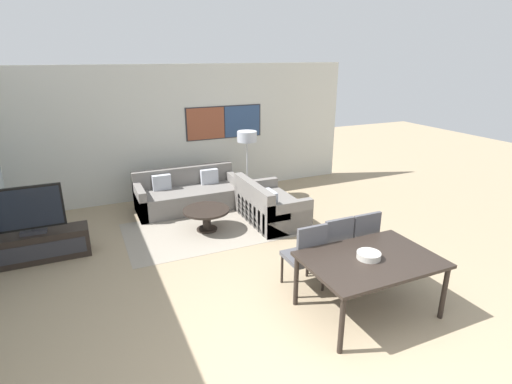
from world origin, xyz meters
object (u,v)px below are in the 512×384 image
Objects in this scene: dining_table at (371,263)px; fruit_bowl at (369,255)px; dining_chair_left at (306,253)px; dining_chair_centre at (333,245)px; sofa_side at (268,208)px; tv_console at (37,246)px; television at (30,211)px; coffee_table at (206,214)px; dining_chair_right at (360,239)px; sofa_main at (188,195)px; floor_lamp at (247,140)px.

dining_table is 5.55× the size of fruit_bowl.
dining_chair_centre is at bearing 6.91° from dining_chair_left.
dining_table is at bearing -21.41° from fruit_bowl.
tv_console is at bearing 88.85° from sofa_side.
fruit_bowl is at bearing -39.69° from television.
fruit_bowl reaches higher than coffee_table.
tv_console is 1.54× the size of dining_chair_right.
coffee_table is 2.78m from dining_chair_right.
dining_chair_right is (0.44, -0.01, 0.00)m from dining_chair_centre.
sofa_side is at bearing 87.84° from dining_table.
coffee_table is at bearing 114.50° from dining_chair_centre.
tv_console is 1.82× the size of coffee_table.
television is 4.85m from dining_table.
tv_console is at bearing 150.82° from dining_chair_right.
dining_chair_right is at bearing -67.13° from sofa_main.
tv_console is 4.87m from dining_table.
dining_table is (-0.11, -3.01, 0.39)m from sofa_side.
tv_console is 1.61× the size of television.
dining_table is at bearing -90.00° from dining_chair_centre.
dining_chair_left is (0.61, -2.37, 0.24)m from coffee_table.
tv_console is 4.08m from dining_chair_left.
sofa_main is at bearing 103.45° from fruit_bowl.
tv_console is at bearing -155.49° from sofa_main.
fruit_bowl reaches higher than sofa_main.
dining_chair_right reaches higher than fruit_bowl.
coffee_table is 0.85× the size of dining_chair_left.
television is 2.99m from sofa_main.
dining_table reaches higher than coffee_table.
floor_lamp is (0.18, 1.39, 1.00)m from sofa_side.
dining_chair_right reaches higher than sofa_side.
television is 4.82m from fruit_bowl.
dining_chair_left reaches higher than tv_console.
dining_chair_right is at bearing 3.06° from dining_chair_left.
floor_lamp reaches higher than fruit_bowl.
television reaches higher than tv_console.
dining_chair_centre reaches higher than tv_console.
dining_chair_centre is 3.73m from floor_lamp.
sofa_side is at bearing 87.27° from fruit_bowl.
sofa_main is 1.43× the size of floor_lamp.
fruit_bowl is (1.03, -3.07, 0.46)m from coffee_table.
tv_console is 3.85m from sofa_side.
dining_chair_left is (-0.56, -2.30, 0.28)m from sofa_side.
dining_chair_right is (1.50, -3.56, 0.27)m from sofa_main.
fruit_bowl is at bearing -59.25° from dining_chair_left.
floor_lamp is (-0.15, 3.65, 0.72)m from dining_chair_right.
dining_chair_right is at bearing 59.57° from dining_table.
tv_console is 5.31× the size of fruit_bowl.
dining_chair_centre is (0.44, 0.05, 0.00)m from dining_chair_left.
television is 2.73m from coffee_table.
dining_chair_left and dining_chair_right have the same top height.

